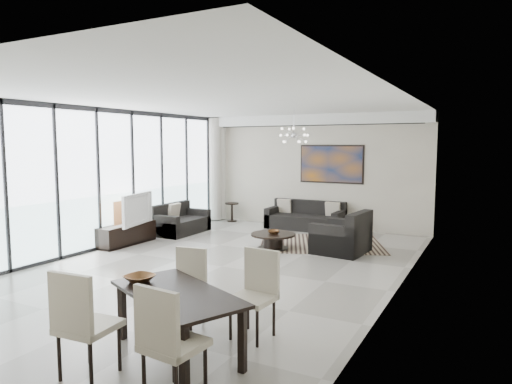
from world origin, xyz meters
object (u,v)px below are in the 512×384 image
Objects in this scene: sofa_main at (306,220)px; dining_table at (177,300)px; television at (133,209)px; tv_console at (127,234)px; coffee_table at (273,240)px.

dining_table is (1.42, -7.15, 0.33)m from sofa_main.
tv_console is at bearing 86.22° from television.
television is at bearing -159.35° from coffee_table.
coffee_table is at bearing 104.06° from dining_table.
tv_console is (-2.97, -1.09, 0.04)m from coffee_table.
sofa_main is 1.68× the size of television.
television reaches higher than sofa_main.
dining_table is (4.00, -3.68, -0.21)m from television.
dining_table is (4.16, -3.66, 0.35)m from tv_console.
tv_console is 5.55m from dining_table.
dining_table is at bearing -145.52° from television.
sofa_main is 4.44m from tv_console.
coffee_table is 4.90m from dining_table.
television is 5.44m from dining_table.
television is (-2.58, -3.47, 0.54)m from sofa_main.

